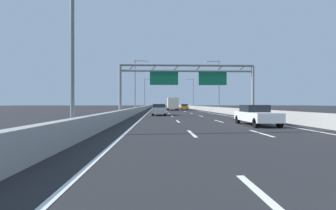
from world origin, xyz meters
name	(u,v)px	position (x,y,z in m)	size (l,w,h in m)	color
ground_plane	(167,108)	(0.00, 100.00, 0.00)	(260.00, 260.00, 0.00)	#262628
lane_dash_left_0	(272,204)	(-1.80, 3.50, 0.01)	(0.16, 3.00, 0.01)	white
lane_dash_left_1	(192,134)	(-1.80, 12.50, 0.01)	(0.16, 3.00, 0.01)	white
lane_dash_left_2	(178,121)	(-1.80, 21.50, 0.01)	(0.16, 3.00, 0.01)	white
lane_dash_left_3	(172,116)	(-1.80, 30.50, 0.01)	(0.16, 3.00, 0.01)	white
lane_dash_left_4	(169,113)	(-1.80, 39.50, 0.01)	(0.16, 3.00, 0.01)	white
lane_dash_left_5	(167,112)	(-1.80, 48.50, 0.01)	(0.16, 3.00, 0.01)	white
lane_dash_left_6	(165,110)	(-1.80, 57.50, 0.01)	(0.16, 3.00, 0.01)	white
lane_dash_left_7	(164,109)	(-1.80, 66.50, 0.01)	(0.16, 3.00, 0.01)	white
lane_dash_left_8	(164,109)	(-1.80, 75.50, 0.01)	(0.16, 3.00, 0.01)	white
lane_dash_left_9	(163,108)	(-1.80, 84.50, 0.01)	(0.16, 3.00, 0.01)	white
lane_dash_left_10	(162,108)	(-1.80, 93.50, 0.01)	(0.16, 3.00, 0.01)	white
lane_dash_left_11	(162,107)	(-1.80, 102.50, 0.01)	(0.16, 3.00, 0.01)	white
lane_dash_left_12	(162,107)	(-1.80, 111.50, 0.01)	(0.16, 3.00, 0.01)	white
lane_dash_left_13	(161,107)	(-1.80, 120.50, 0.01)	(0.16, 3.00, 0.01)	white
lane_dash_left_14	(161,107)	(-1.80, 129.50, 0.01)	(0.16, 3.00, 0.01)	white
lane_dash_left_15	(161,106)	(-1.80, 138.50, 0.01)	(0.16, 3.00, 0.01)	white
lane_dash_left_16	(161,106)	(-1.80, 147.50, 0.01)	(0.16, 3.00, 0.01)	white
lane_dash_left_17	(161,106)	(-1.80, 156.50, 0.01)	(0.16, 3.00, 0.01)	white
lane_dash_right_1	(261,133)	(1.80, 12.50, 0.01)	(0.16, 3.00, 0.01)	white
lane_dash_right_2	(219,121)	(1.80, 21.50, 0.01)	(0.16, 3.00, 0.01)	white
lane_dash_right_3	(201,116)	(1.80, 30.50, 0.01)	(0.16, 3.00, 0.01)	white
lane_dash_right_4	(191,113)	(1.80, 39.50, 0.01)	(0.16, 3.00, 0.01)	white
lane_dash_right_5	(185,112)	(1.80, 48.50, 0.01)	(0.16, 3.00, 0.01)	white
lane_dash_right_6	(181,110)	(1.80, 57.50, 0.01)	(0.16, 3.00, 0.01)	white
lane_dash_right_7	(178,109)	(1.80, 66.50, 0.01)	(0.16, 3.00, 0.01)	white
lane_dash_right_8	(175,109)	(1.80, 75.50, 0.01)	(0.16, 3.00, 0.01)	white
lane_dash_right_9	(174,108)	(1.80, 84.50, 0.01)	(0.16, 3.00, 0.01)	white
lane_dash_right_10	(172,108)	(1.80, 93.50, 0.01)	(0.16, 3.00, 0.01)	white
lane_dash_right_11	(171,107)	(1.80, 102.50, 0.01)	(0.16, 3.00, 0.01)	white
lane_dash_right_12	(170,107)	(1.80, 111.50, 0.01)	(0.16, 3.00, 0.01)	white
lane_dash_right_13	(169,107)	(1.80, 120.50, 0.01)	(0.16, 3.00, 0.01)	white
lane_dash_right_14	(168,107)	(1.80, 129.50, 0.01)	(0.16, 3.00, 0.01)	white
lane_dash_right_15	(167,106)	(1.80, 138.50, 0.01)	(0.16, 3.00, 0.01)	white
lane_dash_right_16	(167,106)	(1.80, 147.50, 0.01)	(0.16, 3.00, 0.01)	white
lane_dash_right_17	(166,106)	(1.80, 156.50, 0.01)	(0.16, 3.00, 0.01)	white
edge_line_left	(153,108)	(-5.25, 88.00, 0.01)	(0.16, 176.00, 0.01)	white
edge_line_right	(183,108)	(5.25, 88.00, 0.01)	(0.16, 176.00, 0.01)	white
barrier_left	(150,106)	(-6.90, 110.00, 0.47)	(0.45, 220.00, 0.95)	#9E9E99
barrier_right	(181,106)	(6.90, 110.00, 0.47)	(0.45, 220.00, 0.95)	#9E9E99
sign_gantry	(187,77)	(0.04, 29.87, 4.82)	(16.46, 0.36, 6.36)	gray
streetlamp_left_near	(77,24)	(-7.47, 12.08, 5.40)	(2.58, 0.28, 9.50)	slate
streetlamp_left_mid	(136,83)	(-7.47, 45.48, 5.40)	(2.58, 0.28, 9.50)	slate
streetlamp_right_mid	(218,83)	(7.47, 45.48, 5.40)	(2.58, 0.28, 9.50)	slate
streetlamp_left_far	(145,91)	(-7.47, 78.88, 5.40)	(2.58, 0.28, 9.50)	slate
streetlamp_right_far	(192,92)	(7.47, 78.88, 5.40)	(2.58, 0.28, 9.50)	slate
white_car	(256,115)	(3.47, 17.34, 0.74)	(1.78, 4.68, 1.45)	silver
black_car	(171,105)	(3.72, 132.20, 0.77)	(1.79, 4.14, 1.51)	black
silver_car	(159,109)	(-3.38, 32.99, 0.77)	(1.81, 4.28, 1.51)	#A8ADB2
orange_car	(184,107)	(3.57, 66.67, 0.75)	(1.85, 4.42, 1.44)	orange
green_car	(174,106)	(3.80, 115.76, 0.70)	(1.75, 4.21, 1.35)	#1E7A38
box_truck	(172,103)	(-0.11, 58.56, 1.62)	(2.41, 7.65, 2.90)	#B21E19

